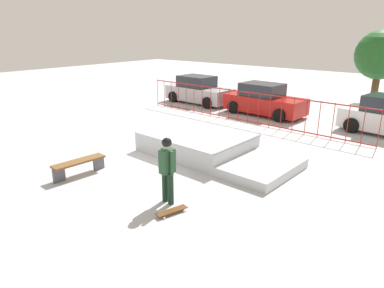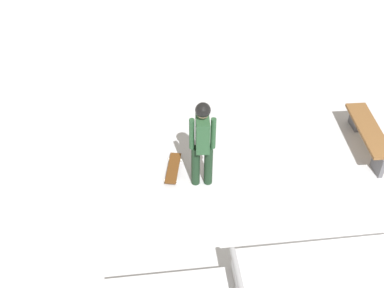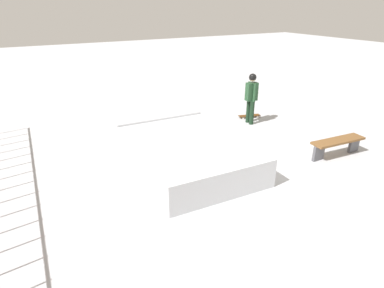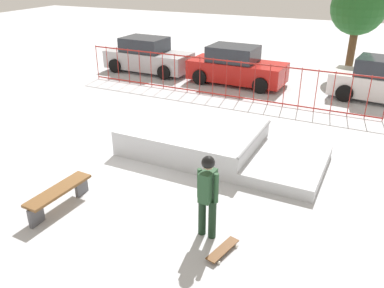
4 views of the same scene
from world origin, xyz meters
name	(u,v)px [view 1 (image 1 of 4)]	position (x,y,z in m)	size (l,w,h in m)	color
ground_plane	(156,154)	(0.00, 0.00, 0.00)	(60.00, 60.00, 0.00)	#B7BABF
skate_ramp	(207,147)	(1.48, 1.01, 0.32)	(5.49, 2.79, 0.74)	silver
skater	(167,166)	(2.83, -2.37, 1.01)	(0.44, 0.40, 1.73)	black
skateboard	(172,211)	(3.29, -2.73, 0.08)	(0.41, 0.82, 0.09)	#593314
perimeter_fence	(243,106)	(0.00, 5.78, 0.77)	(11.79, 0.43, 1.50)	maroon
park_bench	(79,164)	(-0.40, -2.81, 0.36)	(0.52, 1.66, 0.48)	brown
parked_car_silver	(199,91)	(-4.48, 8.02, 0.72)	(4.18, 2.08, 1.60)	#B7B7BC
parked_car_red	(264,101)	(-0.01, 7.81, 0.72)	(4.19, 2.10, 1.60)	red
distant_tree	(380,56)	(4.32, 11.31, 2.98)	(2.39, 2.39, 4.21)	brown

